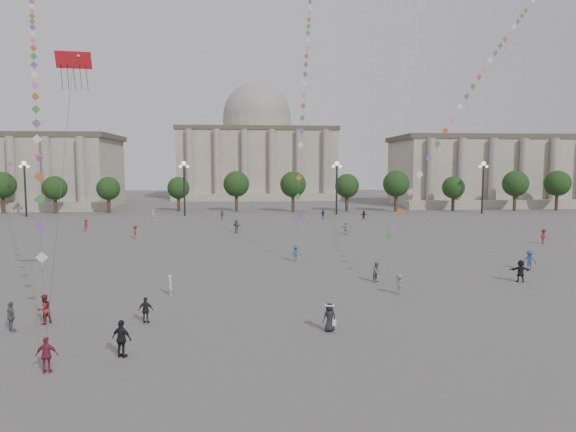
{
  "coord_description": "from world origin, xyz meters",
  "views": [
    {
      "loc": [
        -2.04,
        -31.13,
        9.58
      ],
      "look_at": [
        1.08,
        12.0,
        5.41
      ],
      "focal_mm": 32.0,
      "sensor_mm": 36.0,
      "label": 1
    }
  ],
  "objects": [
    {
      "name": "person_crowd_2",
      "position": [
        -26.59,
        46.78,
        0.94
      ],
      "size": [
        0.89,
        1.31,
        1.88
      ],
      "primitive_type": "imported",
      "rotation": [
        0.0,
        0.0,
        1.41
      ],
      "color": "maroon",
      "rests_on": "ground"
    },
    {
      "name": "kite_train_west",
      "position": [
        -25.27,
        27.22,
        20.81
      ],
      "size": [
        20.36,
        49.86,
        65.54
      ],
      "color": "#3F3F3F",
      "rests_on": "ground"
    },
    {
      "name": "lamp_post_mid_west",
      "position": [
        -15.0,
        70.0,
        7.35
      ],
      "size": [
        2.0,
        0.9,
        10.65
      ],
      "color": "#262628",
      "rests_on": "ground"
    },
    {
      "name": "person_crowd_12",
      "position": [
        -4.16,
        43.37,
        0.95
      ],
      "size": [
        1.58,
        1.71,
        1.91
      ],
      "primitive_type": "imported",
      "rotation": [
        0.0,
        0.0,
        2.28
      ],
      "color": "slate",
      "rests_on": "ground"
    },
    {
      "name": "person_crowd_3",
      "position": [
        20.31,
        9.38,
        0.93
      ],
      "size": [
        1.78,
        0.81,
        1.85
      ],
      "primitive_type": "imported",
      "rotation": [
        0.0,
        0.0,
        2.99
      ],
      "color": "black",
      "rests_on": "ground"
    },
    {
      "name": "tourist_3",
      "position": [
        -16.0,
        -0.95,
        0.9
      ],
      "size": [
        1.02,
        1.08,
        1.79
      ],
      "primitive_type": "imported",
      "rotation": [
        0.0,
        0.0,
        2.29
      ],
      "color": "#5E5E63",
      "rests_on": "ground"
    },
    {
      "name": "dragon_kite",
      "position": [
        -13.39,
        3.57,
        15.61
      ],
      "size": [
        2.25,
        5.9,
        18.53
      ],
      "color": "red",
      "rests_on": "ground"
    },
    {
      "name": "person_crowd_14",
      "position": [
        23.73,
        14.09,
        0.93
      ],
      "size": [
        1.38,
        1.18,
        1.85
      ],
      "primitive_type": "imported",
      "rotation": [
        0.0,
        0.0,
        5.78
      ],
      "color": "navy",
      "rests_on": "ground"
    },
    {
      "name": "lamp_post_mid_east",
      "position": [
        15.0,
        70.0,
        7.35
      ],
      "size": [
        2.0,
        0.9,
        10.65
      ],
      "color": "#262628",
      "rests_on": "ground"
    },
    {
      "name": "tourist_0",
      "position": [
        -11.56,
        -7.29,
        0.86
      ],
      "size": [
        1.02,
        0.46,
        1.71
      ],
      "primitive_type": "imported",
      "rotation": [
        0.0,
        0.0,
        3.18
      ],
      "color": "maroon",
      "rests_on": "ground"
    },
    {
      "name": "kite_flyer_2",
      "position": [
        8.36,
        10.2,
        0.84
      ],
      "size": [
        1.04,
        1.01,
        1.69
      ],
      "primitive_type": "imported",
      "rotation": [
        0.0,
        0.0,
        0.67
      ],
      "color": "slate",
      "rests_on": "ground"
    },
    {
      "name": "tree_row",
      "position": [
        0.0,
        78.0,
        5.39
      ],
      "size": [
        137.12,
        5.12,
        8.0
      ],
      "color": "#37291B",
      "rests_on": "ground"
    },
    {
      "name": "person_crowd_10",
      "position": [
        -19.83,
        63.44,
        0.87
      ],
      "size": [
        0.52,
        0.7,
        1.74
      ],
      "primitive_type": "imported",
      "rotation": [
        0.0,
        0.0,
        1.74
      ],
      "color": "beige",
      "rests_on": "ground"
    },
    {
      "name": "person_crowd_0",
      "position": [
        11.21,
        62.48,
        0.9
      ],
      "size": [
        1.12,
        0.96,
        1.81
      ],
      "primitive_type": "imported",
      "rotation": [
        0.0,
        0.0,
        0.6
      ],
      "color": "navy",
      "rests_on": "ground"
    },
    {
      "name": "person_crowd_6",
      "position": [
        9.01,
        5.91,
        0.79
      ],
      "size": [
        1.16,
        0.9,
        1.57
      ],
      "primitive_type": "imported",
      "rotation": [
        0.0,
        0.0,
        5.93
      ],
      "color": "slate",
      "rests_on": "ground"
    },
    {
      "name": "lamp_post_far_east",
      "position": [
        45.0,
        70.0,
        7.35
      ],
      "size": [
        2.0,
        0.9,
        10.65
      ],
      "color": "#262628",
      "rests_on": "ground"
    },
    {
      "name": "person_crowd_16",
      "position": [
        -7.29,
        61.54,
        0.87
      ],
      "size": [
        1.08,
        0.57,
        1.75
      ],
      "primitive_type": "imported",
      "rotation": [
        0.0,
        0.0,
        6.13
      ],
      "color": "slate",
      "rests_on": "ground"
    },
    {
      "name": "person_crowd_9",
      "position": [
        18.43,
        60.45,
        0.81
      ],
      "size": [
        1.57,
        1.02,
        1.62
      ],
      "primitive_type": "imported",
      "rotation": [
        0.0,
        0.0,
        0.39
      ],
      "color": "black",
      "rests_on": "ground"
    },
    {
      "name": "person_crowd_8",
      "position": [
        34.17,
        29.45,
        0.96
      ],
      "size": [
        1.43,
        1.3,
        1.92
      ],
      "primitive_type": "imported",
      "rotation": [
        0.0,
        0.0,
        0.61
      ],
      "color": "maroon",
      "rests_on": "ground"
    },
    {
      "name": "person_crowd_7",
      "position": [
        11.42,
        40.23,
        0.95
      ],
      "size": [
        1.84,
        1.1,
        1.89
      ],
      "primitive_type": "imported",
      "rotation": [
        0.0,
        0.0,
        2.81
      ],
      "color": "#B8B7B3",
      "rests_on": "ground"
    },
    {
      "name": "hall_central",
      "position": [
        0.0,
        129.22,
        14.23
      ],
      "size": [
        48.3,
        34.3,
        35.5
      ],
      "color": "gray",
      "rests_on": "ground"
    },
    {
      "name": "tourist_4",
      "position": [
        -8.52,
        0.16,
        0.81
      ],
      "size": [
        1.0,
        0.56,
        1.62
      ],
      "primitive_type": "imported",
      "rotation": [
        0.0,
        0.0,
        2.96
      ],
      "color": "black",
      "rests_on": "ground"
    },
    {
      "name": "person_crowd_17",
      "position": [
        -17.49,
        38.24,
        0.9
      ],
      "size": [
        0.87,
        1.26,
        1.8
      ],
      "primitive_type": "imported",
      "rotation": [
        0.0,
        0.0,
        1.76
      ],
      "color": "brown",
      "rests_on": "ground"
    },
    {
      "name": "kite_flyer_1",
      "position": [
        2.46,
        20.06,
        0.82
      ],
      "size": [
        1.23,
        1.06,
        1.65
      ],
      "primitive_type": "imported",
      "rotation": [
        0.0,
        0.0,
        0.53
      ],
      "color": "#355178",
      "rests_on": "ground"
    },
    {
      "name": "hall_east",
      "position": [
        75.0,
        93.89,
        8.43
      ],
      "size": [
        84.0,
        26.22,
        17.2
      ],
      "color": "gray",
      "rests_on": "ground"
    },
    {
      "name": "person_crowd_13",
      "position": [
        -8.11,
        7.14,
        0.75
      ],
      "size": [
        0.54,
        0.64,
        1.5
      ],
      "primitive_type": "imported",
      "rotation": [
        0.0,
        0.0,
        1.95
      ],
      "color": "white",
      "rests_on": "ground"
    },
    {
      "name": "person_crowd_4",
      "position": [
        6.95,
        63.27,
        0.85
      ],
      "size": [
        1.63,
        1.14,
        1.7
      ],
      "primitive_type": "imported",
      "rotation": [
        0.0,
        0.0,
        3.6
      ],
      "color": "#BABAB5",
      "rests_on": "ground"
    },
    {
      "name": "kite_train_east",
      "position": [
        25.73,
        29.93,
        20.22
      ],
      "size": [
        32.81,
        36.67,
        60.78
      ],
      "color": "#3F3F3F",
      "rests_on": "ground"
    },
    {
      "name": "lamp_post_far_west",
      "position": [
        -45.0,
        70.0,
        7.35
      ],
      "size": [
        2.0,
        0.9,
        10.65
      ],
      "color": "#262628",
      "rests_on": "ground"
    },
    {
      "name": "kite_flyer_0",
      "position": [
        -14.68,
        0.43,
        0.91
      ],
      "size": [
        1.06,
        1.12,
        1.82
      ],
      "primitive_type": "imported",
      "rotation": [
        0.0,
        0.0,
        4.13
      ],
      "color": "maroon",
      "rests_on": "ground"
    },
    {
      "name": "tourist_1",
      "position": [
        -8.57,
        -5.55,
        0.96
      ],
      "size": [
        1.22,
        0.9,
        1.92
      ],
      "primitive_type": "imported",
      "rotation": [
        0.0,
        0.0,
        2.71
      ],
      "color": "black",
      "rests_on": "ground"
    },
    {
      "name": "hat_person",
      "position": [
        2.48,
        -2.24,
        0.88
      ],
      "size": [
        0.96,
        0.79,
        1.69
      ],
      "color": "black",
      "rests_on": "ground"
    },
    {
      "name": "ground",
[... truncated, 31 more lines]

